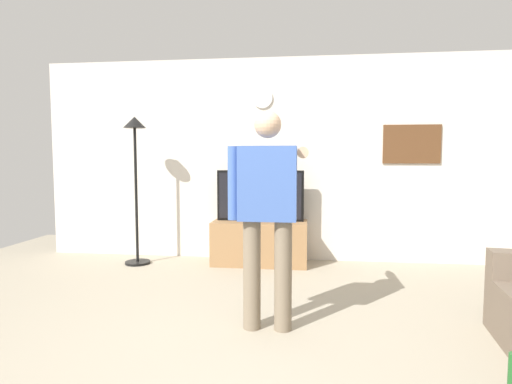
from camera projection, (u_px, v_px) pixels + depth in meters
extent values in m
plane|color=#9E937F|center=(242.00, 362.00, 2.78)|extent=(8.40, 8.40, 0.00)
cube|color=silver|center=(276.00, 160.00, 5.60)|extent=(6.40, 0.10, 2.70)
cube|color=#997047|center=(260.00, 243.00, 5.36)|extent=(1.21, 0.51, 0.56)
sphere|color=black|center=(257.00, 245.00, 5.09)|extent=(0.04, 0.04, 0.04)
cube|color=black|center=(260.00, 196.00, 5.36)|extent=(1.12, 0.06, 0.66)
cube|color=black|center=(260.00, 196.00, 5.32)|extent=(1.06, 0.01, 0.60)
cylinder|color=white|center=(262.00, 98.00, 5.49)|extent=(0.27, 0.03, 0.27)
cube|color=brown|center=(412.00, 144.00, 5.31)|extent=(0.72, 0.04, 0.49)
cylinder|color=black|center=(138.00, 262.00, 5.39)|extent=(0.32, 0.32, 0.03)
cylinder|color=black|center=(136.00, 195.00, 5.32)|extent=(0.04, 0.04, 1.73)
cone|color=black|center=(135.00, 122.00, 5.25)|extent=(0.28, 0.28, 0.14)
cylinder|color=#7A6B56|center=(252.00, 274.00, 3.30)|extent=(0.14, 0.14, 0.88)
cylinder|color=#7A6B56|center=(283.00, 276.00, 3.27)|extent=(0.14, 0.14, 0.88)
cube|color=#3F60AD|center=(268.00, 183.00, 3.23)|extent=(0.45, 0.22, 0.58)
sphere|color=tan|center=(268.00, 125.00, 3.19)|extent=(0.21, 0.21, 0.21)
cylinder|color=#3F60AD|center=(233.00, 183.00, 3.26)|extent=(0.09, 0.09, 0.58)
cylinder|color=tan|center=(303.00, 153.00, 3.46)|extent=(0.09, 0.58, 0.09)
cube|color=white|center=(303.00, 153.00, 3.78)|extent=(0.04, 0.12, 0.04)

